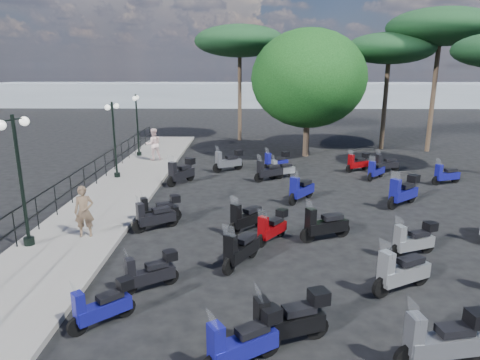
{
  "coord_description": "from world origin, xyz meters",
  "views": [
    {
      "loc": [
        -1.12,
        -13.43,
        5.26
      ],
      "look_at": [
        -1.35,
        1.7,
        1.2
      ],
      "focal_mm": 32.0,
      "sensor_mm": 36.0,
      "label": 1
    }
  ],
  "objects_px": {
    "scooter_9": "(247,218)",
    "pine_2": "(240,41)",
    "scooter_1": "(150,273)",
    "scooter_4": "(181,172)",
    "woman": "(84,211)",
    "scooter_11": "(269,171)",
    "scooter_8": "(240,250)",
    "scooter_0": "(103,306)",
    "scooter_26": "(446,175)",
    "scooter_5": "(228,161)",
    "scooter_12": "(443,341)",
    "lamp_post_0": "(20,173)",
    "scooter_2": "(154,217)",
    "broadleaf_tree": "(308,79)",
    "scooter_3": "(160,210)",
    "pine_0": "(390,49)",
    "scooter_20": "(376,171)",
    "lamp_post_2": "(137,121)",
    "scooter_6": "(289,320)",
    "scooter_14": "(272,228)",
    "scooter_21": "(386,164)",
    "scooter_18": "(414,241)",
    "scooter_16": "(276,162)",
    "lamp_post_1": "(114,135)",
    "scooter_13": "(324,225)",
    "scooter_15": "(301,190)",
    "scooter_10": "(282,170)",
    "scooter_17": "(401,272)",
    "scooter_19": "(403,192)",
    "scooter_27": "(358,163)",
    "scooter_7": "(243,343)"
  },
  "relations": [
    {
      "from": "scooter_14",
      "to": "pine_0",
      "type": "height_order",
      "value": "pine_0"
    },
    {
      "from": "lamp_post_0",
      "to": "scooter_0",
      "type": "relative_size",
      "value": 3.22
    },
    {
      "from": "scooter_2",
      "to": "broadleaf_tree",
      "type": "height_order",
      "value": "broadleaf_tree"
    },
    {
      "from": "scooter_13",
      "to": "scooter_27",
      "type": "distance_m",
      "value": 9.58
    },
    {
      "from": "scooter_14",
      "to": "scooter_9",
      "type": "bearing_deg",
      "value": -8.84
    },
    {
      "from": "scooter_14",
      "to": "scooter_18",
      "type": "distance_m",
      "value": 4.06
    },
    {
      "from": "scooter_4",
      "to": "scooter_6",
      "type": "xyz_separation_m",
      "value": [
        3.8,
        -11.68,
        -0.01
      ]
    },
    {
      "from": "scooter_12",
      "to": "pine_0",
      "type": "distance_m",
      "value": 22.39
    },
    {
      "from": "scooter_16",
      "to": "scooter_11",
      "type": "bearing_deg",
      "value": 135.42
    },
    {
      "from": "scooter_0",
      "to": "scooter_26",
      "type": "relative_size",
      "value": 0.8
    },
    {
      "from": "scooter_8",
      "to": "scooter_9",
      "type": "xyz_separation_m",
      "value": [
        0.17,
        2.5,
        -0.01
      ]
    },
    {
      "from": "lamp_post_1",
      "to": "scooter_19",
      "type": "distance_m",
      "value": 12.81
    },
    {
      "from": "lamp_post_0",
      "to": "scooter_4",
      "type": "bearing_deg",
      "value": 78.67
    },
    {
      "from": "scooter_5",
      "to": "scooter_3",
      "type": "bearing_deg",
      "value": 133.78
    },
    {
      "from": "scooter_12",
      "to": "broadleaf_tree",
      "type": "bearing_deg",
      "value": -10.34
    },
    {
      "from": "woman",
      "to": "lamp_post_1",
      "type": "bearing_deg",
      "value": 86.41
    },
    {
      "from": "lamp_post_2",
      "to": "woman",
      "type": "distance_m",
      "value": 12.43
    },
    {
      "from": "scooter_9",
      "to": "scooter_17",
      "type": "xyz_separation_m",
      "value": [
        3.68,
        -3.78,
        0.04
      ]
    },
    {
      "from": "scooter_14",
      "to": "scooter_16",
      "type": "xyz_separation_m",
      "value": [
        0.74,
        9.12,
        0.03
      ]
    },
    {
      "from": "lamp_post_0",
      "to": "scooter_1",
      "type": "distance_m",
      "value": 5.05
    },
    {
      "from": "scooter_18",
      "to": "lamp_post_1",
      "type": "bearing_deg",
      "value": 30.86
    },
    {
      "from": "scooter_0",
      "to": "woman",
      "type": "bearing_deg",
      "value": -18.16
    },
    {
      "from": "lamp_post_1",
      "to": "scooter_8",
      "type": "height_order",
      "value": "lamp_post_1"
    },
    {
      "from": "pine_0",
      "to": "scooter_13",
      "type": "bearing_deg",
      "value": -112.76
    },
    {
      "from": "lamp_post_2",
      "to": "scooter_21",
      "type": "xyz_separation_m",
      "value": [
        13.38,
        -3.36,
        -1.75
      ]
    },
    {
      "from": "scooter_16",
      "to": "broadleaf_tree",
      "type": "relative_size",
      "value": 0.2
    },
    {
      "from": "woman",
      "to": "scooter_11",
      "type": "relative_size",
      "value": 1.1
    },
    {
      "from": "scooter_1",
      "to": "scooter_4",
      "type": "relative_size",
      "value": 0.83
    },
    {
      "from": "scooter_27",
      "to": "broadleaf_tree",
      "type": "distance_m",
      "value": 6.0
    },
    {
      "from": "scooter_16",
      "to": "scooter_3",
      "type": "bearing_deg",
      "value": 119.0
    },
    {
      "from": "scooter_21",
      "to": "broadleaf_tree",
      "type": "distance_m",
      "value": 6.75
    },
    {
      "from": "scooter_9",
      "to": "pine_2",
      "type": "xyz_separation_m",
      "value": [
        -0.5,
        17.79,
        6.41
      ]
    },
    {
      "from": "scooter_3",
      "to": "pine_0",
      "type": "distance_m",
      "value": 19.07
    },
    {
      "from": "scooter_10",
      "to": "scooter_17",
      "type": "distance_m",
      "value": 10.86
    },
    {
      "from": "scooter_5",
      "to": "scooter_12",
      "type": "height_order",
      "value": "scooter_12"
    },
    {
      "from": "lamp_post_0",
      "to": "lamp_post_2",
      "type": "height_order",
      "value": "lamp_post_0"
    },
    {
      "from": "scooter_10",
      "to": "pine_2",
      "type": "height_order",
      "value": "pine_2"
    },
    {
      "from": "scooter_1",
      "to": "scooter_15",
      "type": "distance_m",
      "value": 8.31
    },
    {
      "from": "scooter_4",
      "to": "scooter_7",
      "type": "xyz_separation_m",
      "value": [
        2.92,
        -12.33,
        -0.04
      ]
    },
    {
      "from": "scooter_26",
      "to": "scooter_27",
      "type": "xyz_separation_m",
      "value": [
        -3.39,
        2.42,
        0.02
      ]
    },
    {
      "from": "scooter_21",
      "to": "woman",
      "type": "bearing_deg",
      "value": 109.21
    },
    {
      "from": "lamp_post_2",
      "to": "scooter_19",
      "type": "xyz_separation_m",
      "value": [
        12.35,
        -8.75,
        -1.61
      ]
    },
    {
      "from": "scooter_9",
      "to": "scooter_13",
      "type": "height_order",
      "value": "scooter_13"
    },
    {
      "from": "scooter_6",
      "to": "scooter_10",
      "type": "relative_size",
      "value": 1.22
    },
    {
      "from": "scooter_0",
      "to": "pine_0",
      "type": "relative_size",
      "value": 0.16
    },
    {
      "from": "lamp_post_2",
      "to": "pine_2",
      "type": "distance_m",
      "value": 9.78
    },
    {
      "from": "scooter_20",
      "to": "scooter_26",
      "type": "height_order",
      "value": "scooter_26"
    },
    {
      "from": "scooter_19",
      "to": "scooter_27",
      "type": "relative_size",
      "value": 1.15
    },
    {
      "from": "scooter_26",
      "to": "scooter_20",
      "type": "bearing_deg",
      "value": 54.13
    },
    {
      "from": "scooter_1",
      "to": "scooter_8",
      "type": "bearing_deg",
      "value": -91.04
    }
  ]
}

